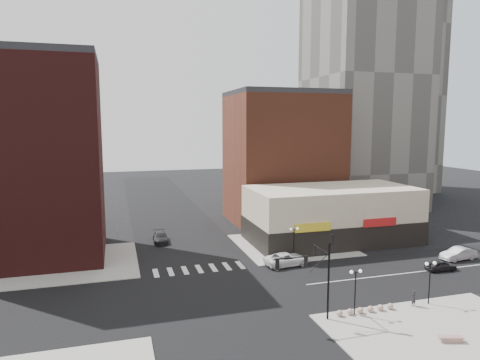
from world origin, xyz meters
name	(u,v)px	position (x,y,z in m)	size (l,w,h in m)	color
ground	(216,295)	(0.00, 0.00, 0.00)	(240.00, 240.00, 0.00)	black
road_ew	(216,295)	(0.00, 0.00, 0.01)	(200.00, 14.00, 0.02)	black
road_ns	(216,295)	(0.00, 0.00, 0.01)	(14.00, 200.00, 0.02)	black
sidewalk_nw	(75,263)	(-14.50, 14.50, 0.06)	(15.00, 15.00, 0.12)	gray
sidewalk_ne	(292,245)	(14.50, 14.50, 0.06)	(15.00, 15.00, 0.12)	gray
sidewalk_se	(449,339)	(16.00, -14.00, 0.06)	(18.00, 14.00, 0.12)	gray
building_nw	(35,161)	(-19.00, 18.50, 12.50)	(16.00, 15.00, 25.00)	#3C1413
building_ne_midrise	(282,159)	(19.00, 29.50, 11.00)	(18.00, 15.00, 22.00)	brown
tower_far	(396,29)	(60.00, 56.00, 41.00)	(18.00, 18.00, 82.00)	#47443F
building_ne_row	(331,219)	(21.00, 15.00, 3.30)	(24.20, 12.20, 8.00)	beige
traffic_signal	(317,266)	(7.24, -7.83, 4.96)	(5.59, 3.09, 7.77)	black
street_lamp_se_a	(356,280)	(11.00, -8.00, 3.29)	(1.22, 0.32, 4.16)	black
street_lamp_se_b	(430,272)	(19.00, -8.00, 3.29)	(1.22, 0.32, 4.16)	black
street_lamp_ne	(294,235)	(12.00, 8.00, 3.29)	(1.22, 0.32, 4.16)	black
bollard_row	(365,310)	(12.13, -8.00, 0.40)	(5.81, 0.56, 0.56)	gray
white_suv	(287,259)	(10.45, 6.50, 0.78)	(2.59, 5.62, 1.56)	silver
dark_sedan_east	(441,265)	(27.16, -0.35, 0.64)	(1.50, 3.74, 1.27)	black
silver_sedan	(458,254)	(32.22, 2.37, 0.79)	(1.68, 4.82, 1.59)	#A7A6AC
dark_sedan_north	(160,237)	(-3.33, 21.35, 0.71)	(1.99, 4.90, 1.42)	black
pedestrian	(413,298)	(17.26, -8.00, 0.89)	(0.56, 0.37, 1.55)	#242227
stone_bench	(451,339)	(15.66, -14.50, 0.35)	(1.96, 1.10, 0.44)	#9A736A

